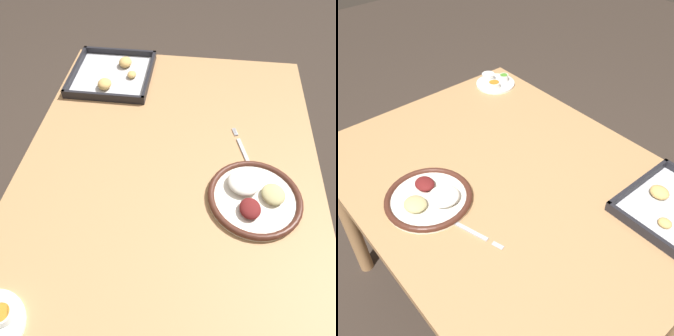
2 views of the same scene
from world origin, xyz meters
The scene contains 5 objects.
ground_plane centered at (0.00, 0.00, 0.00)m, with size 8.00×8.00×0.00m, color #382D26.
dining_table centered at (0.00, 0.00, 0.64)m, with size 1.25×0.94×0.74m.
dinner_plate centered at (-0.09, -0.26, 0.75)m, with size 0.27×0.27×0.05m.
fork centered at (0.09, -0.23, 0.74)m, with size 0.19×0.07×0.00m.
saucer_plate centered at (-0.51, 0.35, 0.75)m, with size 0.17×0.17×0.04m.
Camera 2 is at (0.71, -0.62, 1.63)m, focal length 42.00 mm.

